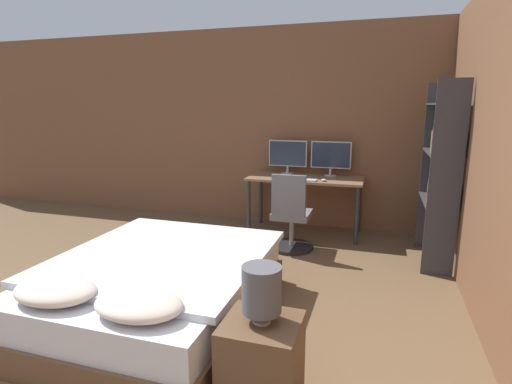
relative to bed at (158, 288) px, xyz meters
name	(u,v)px	position (x,y,z in m)	size (l,w,h in m)	color
wall_back	(286,128)	(0.32, 2.91, 1.09)	(12.00, 0.06, 2.70)	brown
bed	(158,288)	(0.00, 0.00, 0.00)	(1.56, 1.93, 0.59)	brown
nightstand	(261,362)	(1.03, -0.63, -0.01)	(0.42, 0.41, 0.50)	brown
bedside_lamp	(262,290)	(1.03, -0.63, 0.43)	(0.22, 0.22, 0.32)	gray
desk	(305,184)	(0.69, 2.52, 0.40)	(1.47, 0.65, 0.75)	#846042
monitor_left	(288,155)	(0.40, 2.74, 0.75)	(0.52, 0.16, 0.46)	#B7B7BC
monitor_right	(331,156)	(0.98, 2.74, 0.75)	(0.52, 0.16, 0.46)	#B7B7BC
keyboard	(302,180)	(0.69, 2.30, 0.50)	(0.36, 0.13, 0.02)	#B7B7BC
computer_mouse	(324,180)	(0.96, 2.30, 0.51)	(0.07, 0.05, 0.04)	#B7B7BC
office_chair	(291,221)	(0.65, 1.83, 0.10)	(0.52, 0.52, 0.92)	black
bookshelf	(442,166)	(2.20, 1.88, 0.80)	(0.29, 0.86, 1.91)	#333338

